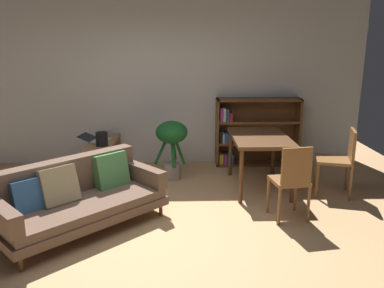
{
  "coord_description": "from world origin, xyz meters",
  "views": [
    {
      "loc": [
        0.33,
        -3.89,
        2.04
      ],
      "look_at": [
        0.47,
        0.93,
        0.78
      ],
      "focal_mm": 36.43,
      "sensor_mm": 36.0,
      "label": 1
    }
  ],
  "objects_px": {
    "media_console": "(103,160)",
    "dining_chair_near": "(340,157)",
    "fabric_couch": "(77,196)",
    "open_laptop": "(96,139)",
    "potted_floor_plant": "(172,140)",
    "dining_chair_far": "(292,179)",
    "bookshelf": "(252,132)",
    "desk_speaker": "(102,139)",
    "dining_table": "(260,142)"
  },
  "relations": [
    {
      "from": "fabric_couch",
      "to": "desk_speaker",
      "type": "bearing_deg",
      "value": 90.03
    },
    {
      "from": "fabric_couch",
      "to": "desk_speaker",
      "type": "height_order",
      "value": "desk_speaker"
    },
    {
      "from": "dining_chair_near",
      "to": "bookshelf",
      "type": "xyz_separation_m",
      "value": [
        -0.93,
        1.44,
        0.03
      ]
    },
    {
      "from": "dining_chair_far",
      "to": "bookshelf",
      "type": "xyz_separation_m",
      "value": [
        -0.06,
        2.22,
        0.04
      ]
    },
    {
      "from": "fabric_couch",
      "to": "bookshelf",
      "type": "xyz_separation_m",
      "value": [
        2.39,
        2.3,
        0.19
      ]
    },
    {
      "from": "open_laptop",
      "to": "bookshelf",
      "type": "height_order",
      "value": "bookshelf"
    },
    {
      "from": "potted_floor_plant",
      "to": "bookshelf",
      "type": "xyz_separation_m",
      "value": [
        1.36,
        0.74,
        -0.06
      ]
    },
    {
      "from": "bookshelf",
      "to": "desk_speaker",
      "type": "bearing_deg",
      "value": -161.51
    },
    {
      "from": "dining_chair_far",
      "to": "potted_floor_plant",
      "type": "bearing_deg",
      "value": 133.63
    },
    {
      "from": "open_laptop",
      "to": "dining_chair_near",
      "type": "bearing_deg",
      "value": -15.28
    },
    {
      "from": "media_console",
      "to": "open_laptop",
      "type": "relative_size",
      "value": 2.51
    },
    {
      "from": "dining_chair_near",
      "to": "open_laptop",
      "type": "bearing_deg",
      "value": 164.72
    },
    {
      "from": "desk_speaker",
      "to": "dining_chair_far",
      "type": "height_order",
      "value": "dining_chair_far"
    },
    {
      "from": "potted_floor_plant",
      "to": "dining_chair_near",
      "type": "distance_m",
      "value": 2.4
    },
    {
      "from": "open_laptop",
      "to": "potted_floor_plant",
      "type": "bearing_deg",
      "value": -11.43
    },
    {
      "from": "fabric_couch",
      "to": "desk_speaker",
      "type": "xyz_separation_m",
      "value": [
        -0.0,
        1.5,
        0.29
      ]
    },
    {
      "from": "desk_speaker",
      "to": "dining_table",
      "type": "xyz_separation_m",
      "value": [
        2.28,
        -0.35,
        0.03
      ]
    },
    {
      "from": "dining_chair_far",
      "to": "media_console",
      "type": "bearing_deg",
      "value": 147.16
    },
    {
      "from": "media_console",
      "to": "dining_chair_near",
      "type": "height_order",
      "value": "dining_chair_near"
    },
    {
      "from": "dining_chair_near",
      "to": "potted_floor_plant",
      "type": "bearing_deg",
      "value": 162.78
    },
    {
      "from": "desk_speaker",
      "to": "potted_floor_plant",
      "type": "xyz_separation_m",
      "value": [
        1.03,
        0.06,
        -0.03
      ]
    },
    {
      "from": "dining_table",
      "to": "dining_chair_near",
      "type": "relative_size",
      "value": 1.31
    },
    {
      "from": "desk_speaker",
      "to": "dining_table",
      "type": "bearing_deg",
      "value": -8.72
    },
    {
      "from": "potted_floor_plant",
      "to": "dining_chair_near",
      "type": "height_order",
      "value": "dining_chair_near"
    },
    {
      "from": "dining_table",
      "to": "desk_speaker",
      "type": "bearing_deg",
      "value": 171.28
    },
    {
      "from": "media_console",
      "to": "desk_speaker",
      "type": "relative_size",
      "value": 6.07
    },
    {
      "from": "media_console",
      "to": "open_laptop",
      "type": "bearing_deg",
      "value": 132.67
    },
    {
      "from": "open_laptop",
      "to": "dining_table",
      "type": "relative_size",
      "value": 0.41
    },
    {
      "from": "open_laptop",
      "to": "bookshelf",
      "type": "distance_m",
      "value": 2.59
    },
    {
      "from": "potted_floor_plant",
      "to": "dining_chair_far",
      "type": "distance_m",
      "value": 2.05
    },
    {
      "from": "open_laptop",
      "to": "dining_chair_far",
      "type": "distance_m",
      "value": 3.12
    },
    {
      "from": "desk_speaker",
      "to": "dining_chair_near",
      "type": "relative_size",
      "value": 0.22
    },
    {
      "from": "fabric_couch",
      "to": "dining_table",
      "type": "relative_size",
      "value": 1.58
    },
    {
      "from": "fabric_couch",
      "to": "open_laptop",
      "type": "bearing_deg",
      "value": 94.8
    },
    {
      "from": "fabric_couch",
      "to": "dining_chair_near",
      "type": "relative_size",
      "value": 2.07
    },
    {
      "from": "dining_chair_far",
      "to": "bookshelf",
      "type": "height_order",
      "value": "bookshelf"
    },
    {
      "from": "media_console",
      "to": "desk_speaker",
      "type": "distance_m",
      "value": 0.43
    },
    {
      "from": "dining_chair_near",
      "to": "dining_chair_far",
      "type": "height_order",
      "value": "dining_chair_near"
    },
    {
      "from": "media_console",
      "to": "dining_chair_near",
      "type": "distance_m",
      "value": 3.48
    },
    {
      "from": "fabric_couch",
      "to": "dining_chair_near",
      "type": "distance_m",
      "value": 3.43
    },
    {
      "from": "media_console",
      "to": "open_laptop",
      "type": "xyz_separation_m",
      "value": [
        -0.1,
        0.11,
        0.3
      ]
    },
    {
      "from": "potted_floor_plant",
      "to": "dining_chair_near",
      "type": "xyz_separation_m",
      "value": [
        2.29,
        -0.71,
        -0.09
      ]
    },
    {
      "from": "potted_floor_plant",
      "to": "bookshelf",
      "type": "bearing_deg",
      "value": 28.46
    },
    {
      "from": "open_laptop",
      "to": "dining_chair_near",
      "type": "xyz_separation_m",
      "value": [
        3.47,
        -0.95,
        -0.04
      ]
    },
    {
      "from": "fabric_couch",
      "to": "bookshelf",
      "type": "height_order",
      "value": "bookshelf"
    },
    {
      "from": "fabric_couch",
      "to": "bookshelf",
      "type": "bearing_deg",
      "value": 43.91
    },
    {
      "from": "dining_chair_near",
      "to": "desk_speaker",
      "type": "bearing_deg",
      "value": 169.01
    },
    {
      "from": "dining_chair_near",
      "to": "bookshelf",
      "type": "distance_m",
      "value": 1.72
    },
    {
      "from": "open_laptop",
      "to": "dining_table",
      "type": "distance_m",
      "value": 2.52
    },
    {
      "from": "dining_table",
      "to": "open_laptop",
      "type": "bearing_deg",
      "value": 164.97
    }
  ]
}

